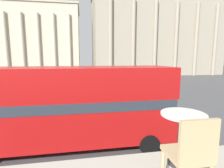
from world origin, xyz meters
TOP-DOWN VIEW (x-y plane):
  - double_decker_bus at (-0.54, 6.13)m, footprint 10.42×2.73m
  - cafe_dining_table at (1.56, -0.35)m, footprint 0.60×0.60m
  - cafe_chair_0 at (1.29, -0.94)m, footprint 0.40×0.40m
  - plaza_building_left at (-12.88, 54.22)m, footprint 25.26×15.20m
  - plaza_building_right at (21.39, 47.93)m, footprint 36.12×16.07m
  - traffic_light_near at (0.31, 10.23)m, footprint 0.42×0.24m
  - traffic_light_mid at (7.76, 15.70)m, footprint 0.42×0.24m
  - traffic_light_far at (7.92, 21.64)m, footprint 0.42×0.24m
  - pedestrian_white at (4.60, 26.72)m, footprint 0.32×0.32m
  - pedestrian_grey at (-0.55, 26.51)m, footprint 0.32×0.32m
  - pedestrian_black at (-5.61, 26.17)m, footprint 0.32×0.32m
  - pedestrian_yellow at (-4.51, 23.53)m, footprint 0.32×0.32m

SIDE VIEW (x-z plane):
  - pedestrian_black at x=-5.61m, z-range 0.12..1.75m
  - pedestrian_yellow at x=-4.51m, z-range 0.12..1.75m
  - pedestrian_white at x=4.60m, z-range 0.14..1.88m
  - pedestrian_grey at x=-0.55m, z-range 0.14..1.93m
  - traffic_light_near at x=0.31m, z-range 0.51..3.73m
  - traffic_light_mid at x=7.76m, z-range 0.53..3.83m
  - double_decker_bus at x=-0.54m, z-range 0.23..4.35m
  - traffic_light_far at x=7.92m, z-range 0.56..4.13m
  - cafe_chair_0 at x=1.29m, z-range 3.13..4.04m
  - cafe_dining_table at x=1.56m, z-range 3.24..3.97m
  - plaza_building_left at x=-12.88m, z-range 0.00..19.47m
  - plaza_building_right at x=21.39m, z-range 0.00..22.27m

